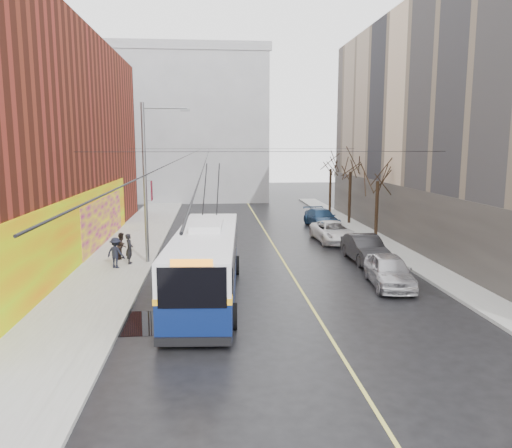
{
  "coord_description": "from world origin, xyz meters",
  "views": [
    {
      "loc": [
        -2.6,
        -18.09,
        6.75
      ],
      "look_at": [
        -0.35,
        7.27,
        2.67
      ],
      "focal_mm": 35.0,
      "sensor_mm": 36.0,
      "label": 1
    }
  ],
  "objects_px": {
    "tree_mid": "(351,162)",
    "pedestrian_a": "(129,249)",
    "streetlight_pole": "(148,179)",
    "parked_car_c": "(333,232)",
    "parked_car_b": "(365,249)",
    "tree_near": "(378,170)",
    "trolleybus": "(206,262)",
    "following_car": "(201,224)",
    "parked_car_a": "(389,271)",
    "tree_far": "(331,161)",
    "pedestrian_c": "(116,253)",
    "pedestrian_b": "(122,246)",
    "parked_car_d": "(322,218)"
  },
  "relations": [
    {
      "from": "tree_near",
      "to": "following_car",
      "type": "xyz_separation_m",
      "value": [
        -12.46,
        3.99,
        -4.28
      ]
    },
    {
      "from": "trolleybus",
      "to": "parked_car_b",
      "type": "height_order",
      "value": "trolleybus"
    },
    {
      "from": "tree_near",
      "to": "parked_car_c",
      "type": "distance_m",
      "value": 5.35
    },
    {
      "from": "tree_near",
      "to": "following_car",
      "type": "relative_size",
      "value": 1.58
    },
    {
      "from": "pedestrian_b",
      "to": "parked_car_a",
      "type": "bearing_deg",
      "value": -108.72
    },
    {
      "from": "following_car",
      "to": "tree_near",
      "type": "bearing_deg",
      "value": -12.47
    },
    {
      "from": "streetlight_pole",
      "to": "pedestrian_b",
      "type": "relative_size",
      "value": 5.8
    },
    {
      "from": "tree_mid",
      "to": "pedestrian_c",
      "type": "distance_m",
      "value": 22.47
    },
    {
      "from": "pedestrian_c",
      "to": "pedestrian_b",
      "type": "bearing_deg",
      "value": -62.49
    },
    {
      "from": "pedestrian_a",
      "to": "parked_car_d",
      "type": "bearing_deg",
      "value": -54.68
    },
    {
      "from": "streetlight_pole",
      "to": "parked_car_a",
      "type": "height_order",
      "value": "streetlight_pole"
    },
    {
      "from": "tree_mid",
      "to": "pedestrian_a",
      "type": "distance_m",
      "value": 21.46
    },
    {
      "from": "streetlight_pole",
      "to": "tree_mid",
      "type": "relative_size",
      "value": 1.35
    },
    {
      "from": "parked_car_c",
      "to": "parked_car_d",
      "type": "distance_m",
      "value": 6.48
    },
    {
      "from": "tree_mid",
      "to": "parked_car_b",
      "type": "relative_size",
      "value": 1.43
    },
    {
      "from": "parked_car_c",
      "to": "pedestrian_c",
      "type": "height_order",
      "value": "pedestrian_c"
    },
    {
      "from": "parked_car_c",
      "to": "streetlight_pole",
      "type": "bearing_deg",
      "value": -158.32
    },
    {
      "from": "parked_car_b",
      "to": "streetlight_pole",
      "type": "bearing_deg",
      "value": 176.32
    },
    {
      "from": "streetlight_pole",
      "to": "parked_car_d",
      "type": "relative_size",
      "value": 1.79
    },
    {
      "from": "pedestrian_b",
      "to": "parked_car_b",
      "type": "bearing_deg",
      "value": -88.87
    },
    {
      "from": "tree_near",
      "to": "parked_car_c",
      "type": "relative_size",
      "value": 1.25
    },
    {
      "from": "trolleybus",
      "to": "parked_car_d",
      "type": "distance_m",
      "value": 20.73
    },
    {
      "from": "tree_near",
      "to": "pedestrian_c",
      "type": "bearing_deg",
      "value": -156.58
    },
    {
      "from": "tree_near",
      "to": "trolleybus",
      "type": "distance_m",
      "value": 17.59
    },
    {
      "from": "tree_far",
      "to": "pedestrian_b",
      "type": "height_order",
      "value": "tree_far"
    },
    {
      "from": "parked_car_a",
      "to": "parked_car_b",
      "type": "relative_size",
      "value": 0.97
    },
    {
      "from": "parked_car_c",
      "to": "tree_near",
      "type": "bearing_deg",
      "value": 4.48
    },
    {
      "from": "trolleybus",
      "to": "pedestrian_a",
      "type": "bearing_deg",
      "value": 128.94
    },
    {
      "from": "tree_mid",
      "to": "trolleybus",
      "type": "height_order",
      "value": "tree_mid"
    },
    {
      "from": "pedestrian_a",
      "to": "tree_near",
      "type": "bearing_deg",
      "value": -75.49
    },
    {
      "from": "parked_car_b",
      "to": "following_car",
      "type": "bearing_deg",
      "value": 131.19
    },
    {
      "from": "tree_far",
      "to": "parked_car_a",
      "type": "height_order",
      "value": "tree_far"
    },
    {
      "from": "parked_car_a",
      "to": "parked_car_c",
      "type": "distance_m",
      "value": 11.13
    },
    {
      "from": "parked_car_d",
      "to": "tree_mid",
      "type": "bearing_deg",
      "value": 14.8
    },
    {
      "from": "parked_car_d",
      "to": "trolleybus",
      "type": "bearing_deg",
      "value": -122.75
    },
    {
      "from": "streetlight_pole",
      "to": "parked_car_c",
      "type": "relative_size",
      "value": 1.76
    },
    {
      "from": "tree_far",
      "to": "trolleybus",
      "type": "height_order",
      "value": "tree_far"
    },
    {
      "from": "tree_mid",
      "to": "pedestrian_b",
      "type": "bearing_deg",
      "value": -144.26
    },
    {
      "from": "trolleybus",
      "to": "parked_car_b",
      "type": "relative_size",
      "value": 2.61
    },
    {
      "from": "following_car",
      "to": "parked_car_c",
      "type": "bearing_deg",
      "value": -20.27
    },
    {
      "from": "trolleybus",
      "to": "parked_car_a",
      "type": "xyz_separation_m",
      "value": [
        8.71,
        0.92,
        -0.82
      ]
    },
    {
      "from": "trolleybus",
      "to": "pedestrian_c",
      "type": "distance_m",
      "value": 7.18
    },
    {
      "from": "tree_near",
      "to": "pedestrian_c",
      "type": "distance_m",
      "value": 18.76
    },
    {
      "from": "parked_car_c",
      "to": "pedestrian_c",
      "type": "relative_size",
      "value": 3.08
    },
    {
      "from": "tree_far",
      "to": "pedestrian_c",
      "type": "xyz_separation_m",
      "value": [
        -16.82,
        -21.28,
        -4.16
      ]
    },
    {
      "from": "pedestrian_a",
      "to": "trolleybus",
      "type": "bearing_deg",
      "value": -151.67
    },
    {
      "from": "streetlight_pole",
      "to": "tree_mid",
      "type": "bearing_deg",
      "value": 40.65
    },
    {
      "from": "parked_car_a",
      "to": "pedestrian_b",
      "type": "relative_size",
      "value": 2.93
    },
    {
      "from": "tree_near",
      "to": "parked_car_d",
      "type": "xyz_separation_m",
      "value": [
        -2.6,
        6.01,
        -4.25
      ]
    },
    {
      "from": "tree_far",
      "to": "pedestrian_a",
      "type": "relative_size",
      "value": 3.87
    }
  ]
}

